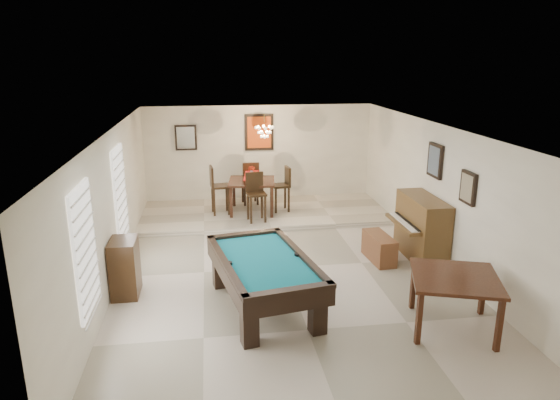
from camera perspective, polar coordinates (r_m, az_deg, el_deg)
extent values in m
cube|color=beige|center=(9.46, 0.52, -7.77)|extent=(6.00, 9.00, 0.02)
cube|color=silver|center=(13.36, -2.39, 5.22)|extent=(6.00, 0.04, 2.60)
cube|color=silver|center=(4.95, 8.73, -14.72)|extent=(6.00, 0.04, 2.60)
cube|color=silver|center=(9.07, -18.54, -0.88)|extent=(0.04, 9.00, 2.60)
cube|color=silver|center=(9.90, 17.97, 0.57)|extent=(0.04, 9.00, 2.60)
cube|color=white|center=(8.74, 0.57, 8.08)|extent=(6.00, 9.00, 0.04)
cube|color=beige|center=(12.45, -1.74, -1.47)|extent=(6.00, 2.50, 0.12)
cube|color=white|center=(6.99, -21.40, -5.31)|extent=(0.06, 1.00, 1.70)
cube|color=white|center=(9.61, -17.82, 0.73)|extent=(0.06, 1.00, 1.70)
cube|color=brown|center=(9.87, 11.25, -5.38)|extent=(0.43, 0.95, 0.51)
cube|color=black|center=(8.65, -17.32, -7.39)|extent=(0.43, 0.64, 0.96)
cube|color=#D84C14|center=(13.22, -2.41, 7.75)|extent=(0.75, 0.06, 0.95)
cube|color=white|center=(13.18, -10.71, 7.02)|extent=(0.55, 0.06, 0.65)
cube|color=slate|center=(10.01, 17.32, 4.32)|extent=(0.06, 0.55, 0.65)
cube|color=gray|center=(8.93, 20.71, 1.32)|extent=(0.06, 0.45, 0.55)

